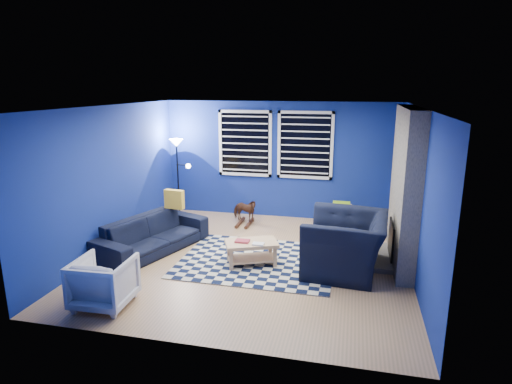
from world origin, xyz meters
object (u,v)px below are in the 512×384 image
at_px(cabinet, 341,217).
at_px(floor_lamp, 178,154).
at_px(coffee_table, 251,248).
at_px(armchair_bent, 104,282).
at_px(armchair_big, 346,244).
at_px(rocking_horse, 245,210).
at_px(tv, 401,162).
at_px(sofa, 153,234).

height_order(cabinet, floor_lamp, floor_lamp).
bearing_deg(coffee_table, armchair_bent, -132.58).
relative_size(cabinet, floor_lamp, 0.38).
height_order(armchair_big, floor_lamp, floor_lamp).
bearing_deg(rocking_horse, coffee_table, -149.09).
relative_size(tv, armchair_bent, 1.38).
height_order(sofa, armchair_big, armchair_big).
xyz_separation_m(armchair_bent, cabinet, (2.90, 3.84, -0.09)).
xyz_separation_m(coffee_table, cabinet, (1.34, 2.13, -0.04)).
bearing_deg(floor_lamp, cabinet, -1.56).
bearing_deg(tv, armchair_big, -114.28).
relative_size(tv, coffee_table, 1.06).
relative_size(armchair_big, floor_lamp, 0.80).
distance_m(tv, armchair_big, 2.48).
bearing_deg(armchair_bent, tv, -137.90).
height_order(armchair_big, armchair_bent, armchair_big).
bearing_deg(coffee_table, rocking_horse, 107.46).
distance_m(sofa, armchair_big, 3.29).
bearing_deg(armchair_big, floor_lamp, -115.67).
bearing_deg(floor_lamp, rocking_horse, -9.59).
bearing_deg(armchair_bent, sofa, -85.13).
bearing_deg(armchair_big, sofa, -86.88).
distance_m(sofa, rocking_horse, 2.13).
relative_size(armchair_big, rocking_horse, 2.40).
bearing_deg(cabinet, armchair_big, -107.22).
bearing_deg(cabinet, tv, -17.42).
distance_m(sofa, coffee_table, 1.82).
distance_m(rocking_horse, coffee_table, 2.06).
relative_size(rocking_horse, coffee_table, 0.61).
distance_m(armchair_big, floor_lamp, 4.31).
relative_size(armchair_big, coffee_table, 1.45).
bearing_deg(armchair_bent, armchair_big, -151.46).
relative_size(tv, armchair_big, 0.73).
bearing_deg(sofa, rocking_horse, -14.35).
distance_m(tv, cabinet, 1.58).
bearing_deg(sofa, cabinet, -38.85).
height_order(tv, rocking_horse, tv).
bearing_deg(tv, sofa, -154.56).
bearing_deg(floor_lamp, armchair_bent, -81.40).
height_order(tv, armchair_bent, tv).
bearing_deg(rocking_horse, tv, -72.11).
xyz_separation_m(coffee_table, floor_lamp, (-2.16, 2.23, 1.11)).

